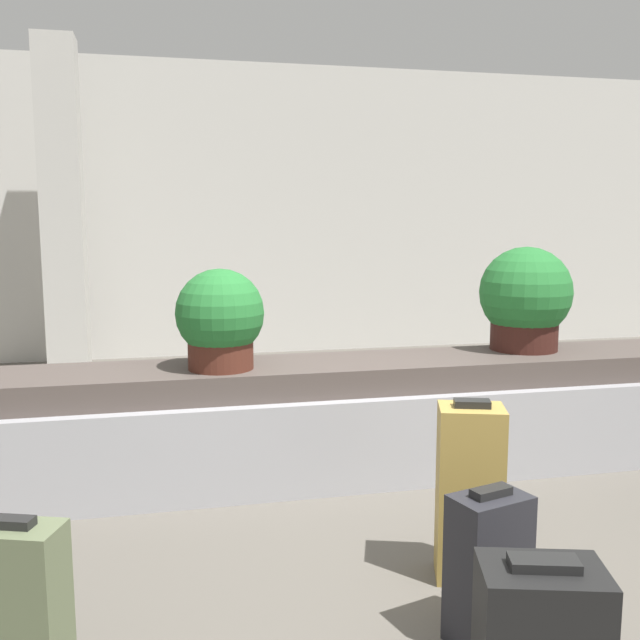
{
  "coord_description": "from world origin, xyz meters",
  "views": [
    {
      "loc": [
        -0.91,
        -2.66,
        1.53
      ],
      "look_at": [
        0.0,
        1.36,
        0.94
      ],
      "focal_mm": 40.0,
      "sensor_mm": 36.0,
      "label": 1
    }
  ],
  "objects_px": {
    "suitcase_1": "(9,609)",
    "suitcase_3": "(488,568)",
    "suitcase_2": "(469,492)",
    "potted_plant_1": "(220,320)",
    "potted_plant_0": "(525,299)",
    "pillar": "(63,210)"
  },
  "relations": [
    {
      "from": "pillar",
      "to": "potted_plant_0",
      "type": "xyz_separation_m",
      "value": [
        3.16,
        -3.12,
        -0.59
      ]
    },
    {
      "from": "suitcase_2",
      "to": "suitcase_3",
      "type": "height_order",
      "value": "suitcase_2"
    },
    {
      "from": "suitcase_2",
      "to": "potted_plant_1",
      "type": "xyz_separation_m",
      "value": [
        -0.93,
        1.29,
        0.59
      ]
    },
    {
      "from": "potted_plant_0",
      "to": "suitcase_2",
      "type": "bearing_deg",
      "value": -125.25
    },
    {
      "from": "suitcase_1",
      "to": "potted_plant_1",
      "type": "bearing_deg",
      "value": 83.21
    },
    {
      "from": "pillar",
      "to": "suitcase_2",
      "type": "height_order",
      "value": "pillar"
    },
    {
      "from": "potted_plant_0",
      "to": "suitcase_3",
      "type": "bearing_deg",
      "value": -121.27
    },
    {
      "from": "suitcase_1",
      "to": "suitcase_2",
      "type": "distance_m",
      "value": 1.8
    },
    {
      "from": "suitcase_1",
      "to": "suitcase_3",
      "type": "xyz_separation_m",
      "value": [
        1.63,
        -0.08,
        -0.01
      ]
    },
    {
      "from": "pillar",
      "to": "potted_plant_1",
      "type": "xyz_separation_m",
      "value": [
        1.2,
        -3.28,
        -0.63
      ]
    },
    {
      "from": "suitcase_3",
      "to": "potted_plant_0",
      "type": "height_order",
      "value": "potted_plant_0"
    },
    {
      "from": "suitcase_2",
      "to": "potted_plant_0",
      "type": "relative_size",
      "value": 1.18
    },
    {
      "from": "pillar",
      "to": "suitcase_2",
      "type": "bearing_deg",
      "value": -65.04
    },
    {
      "from": "suitcase_2",
      "to": "potted_plant_1",
      "type": "distance_m",
      "value": 1.7
    },
    {
      "from": "pillar",
      "to": "suitcase_2",
      "type": "xyz_separation_m",
      "value": [
        2.13,
        -4.58,
        -1.22
      ]
    },
    {
      "from": "pillar",
      "to": "potted_plant_0",
      "type": "relative_size",
      "value": 4.83
    },
    {
      "from": "suitcase_1",
      "to": "potted_plant_1",
      "type": "distance_m",
      "value": 1.98
    },
    {
      "from": "suitcase_1",
      "to": "potted_plant_0",
      "type": "height_order",
      "value": "potted_plant_0"
    },
    {
      "from": "suitcase_3",
      "to": "potted_plant_0",
      "type": "bearing_deg",
      "value": 42.88
    },
    {
      "from": "pillar",
      "to": "suitcase_2",
      "type": "relative_size",
      "value": 4.1
    },
    {
      "from": "pillar",
      "to": "potted_plant_1",
      "type": "bearing_deg",
      "value": -69.87
    },
    {
      "from": "suitcase_1",
      "to": "potted_plant_1",
      "type": "height_order",
      "value": "potted_plant_1"
    }
  ]
}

